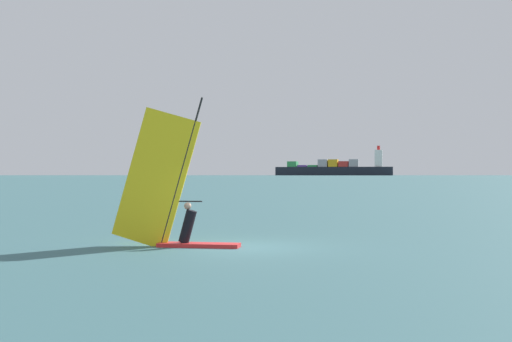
% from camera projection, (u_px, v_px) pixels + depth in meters
% --- Properties ---
extents(ground_plane, '(4000.00, 4000.00, 0.00)m').
position_uv_depth(ground_plane, '(240.00, 247.00, 19.34)').
color(ground_plane, '#386066').
extents(windsurfer, '(4.00, 0.75, 4.64)m').
position_uv_depth(windsurfer, '(174.00, 204.00, 19.46)').
color(windsurfer, red).
rests_on(windsurfer, ground_plane).
extents(cargo_ship, '(162.93, 40.16, 40.91)m').
position_uv_depth(cargo_ship, '(336.00, 169.00, 894.93)').
color(cargo_ship, black).
rests_on(cargo_ship, ground_plane).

